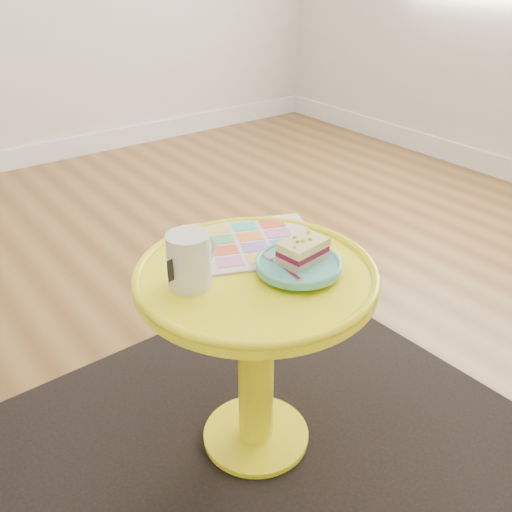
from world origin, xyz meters
TOP-DOWN VIEW (x-y plane):
  - floor at (0.00, 0.00)m, footprint 4.00×4.00m
  - rug at (-0.22, -0.46)m, footprint 1.33×1.14m
  - side_table at (-0.22, -0.46)m, footprint 0.54×0.54m
  - newspaper at (-0.15, -0.35)m, footprint 0.39×0.36m
  - mug at (-0.36, -0.42)m, footprint 0.13×0.09m
  - plate at (-0.15, -0.52)m, footprint 0.19×0.19m
  - cake_slice at (-0.13, -0.52)m, footprint 0.11×0.08m
  - fork at (-0.19, -0.52)m, footprint 0.03×0.14m

SIDE VIEW (x-z plane):
  - floor at x=0.00m, z-range 0.00..0.00m
  - rug at x=-0.22m, z-range 0.00..0.01m
  - side_table at x=-0.22m, z-range 0.11..0.62m
  - newspaper at x=-0.15m, z-range 0.51..0.52m
  - plate at x=-0.15m, z-range 0.52..0.54m
  - fork at x=-0.19m, z-range 0.54..0.54m
  - cake_slice at x=-0.13m, z-range 0.54..0.58m
  - mug at x=-0.36m, z-range 0.52..0.63m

